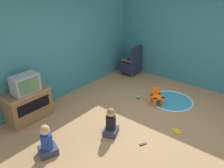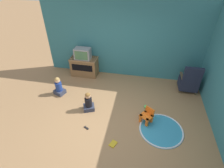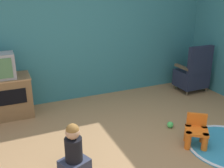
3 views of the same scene
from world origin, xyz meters
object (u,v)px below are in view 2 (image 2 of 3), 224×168
Objects in this scene: tv_cabinet at (84,66)px; television at (83,54)px; remote_control at (86,128)px; child_watching_center at (88,102)px; yellow_kid_chair at (147,117)px; child_watching_left at (59,87)px; toy_ball at (146,107)px; book at (113,144)px; black_armchair at (189,82)px.

television is (0.00, -0.05, 0.54)m from tv_cabinet.
tv_cabinet reaches higher than remote_control.
yellow_kid_chair is at bearing -27.15° from child_watching_center.
yellow_kid_chair is at bearing 6.28° from child_watching_left.
child_watching_center is at bearing -166.85° from toy_ball.
tv_cabinet is 1.99m from child_watching_center.
book is 0.87m from remote_control.
child_watching_center is at bearing -149.04° from yellow_kid_chair.
yellow_kid_chair is (2.44, -2.00, -0.18)m from tv_cabinet.
child_watching_left is 6.38× the size of toy_ball.
book is (2.12, -1.59, -0.26)m from child_watching_left.
tv_cabinet reaches higher than child_watching_left.
tv_cabinet reaches higher than toy_ball.
yellow_kid_chair reaches higher than remote_control.
remote_control is (1.33, -1.24, -0.27)m from child_watching_left.
toy_ball is at bearing -30.40° from television.
child_watching_center is 0.77m from remote_control.
television is at bearing -5.10° from black_armchair.
black_armchair is at bearing 32.82° from child_watching_left.
black_armchair is 4.30m from child_watching_left.
child_watching_left is (-0.45, -1.31, -0.09)m from tv_cabinet.
toy_ball is (1.67, 0.39, -0.22)m from child_watching_center.
child_watching_center is at bearing 64.45° from book.
tv_cabinet is 1.55× the size of child_watching_left.
toy_ball is at bearing -116.77° from remote_control.
television reaches higher than book.
television reaches higher than toy_ball.
television is at bearing 149.60° from toy_ball.
tv_cabinet is at bearing 148.74° from toy_ball.
yellow_kid_chair is at bearing 51.21° from black_armchair.
black_armchair is at bearing 88.01° from yellow_kid_chair.
remote_control is at bearing 37.03° from black_armchair.
television is 2.04m from child_watching_center.
yellow_kid_chair is at bearing -17.32° from book.
black_armchair is 1.57× the size of child_watching_left.
tv_cabinet is at bearing 90.00° from television.
toy_ball is at bearing 129.88° from yellow_kid_chair.
remote_control is at bearing -100.74° from child_watching_center.
child_watching_left reaches higher than child_watching_center.
yellow_kid_chair is 4.36× the size of toy_ball.
television is 2.43× the size of book.
television reaches higher than child_watching_left.
television reaches higher than yellow_kid_chair.
tv_cabinet is 9.91× the size of toy_ball.
black_armchair reaches higher than child_watching_center.
black_armchair is at bearing -15.96° from book.
yellow_kid_chair is at bearing -132.87° from remote_control.
child_watching_left is 4.17× the size of remote_control.
child_watching_center reaches higher than remote_control.
child_watching_left is at bearing 75.91° from book.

